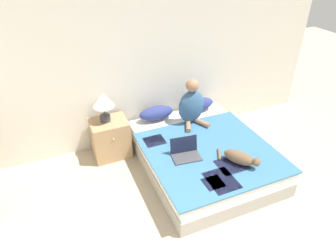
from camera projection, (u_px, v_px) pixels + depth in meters
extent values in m
cube|color=beige|center=(141.00, 61.00, 4.26)|extent=(5.98, 0.05, 2.55)
cube|color=#9E998E|center=(202.00, 160.00, 4.22)|extent=(1.58, 1.97, 0.21)
cube|color=silver|center=(203.00, 149.00, 4.12)|extent=(1.56, 1.94, 0.17)
cube|color=teal|center=(210.00, 152.00, 3.92)|extent=(1.63, 1.58, 0.02)
cube|color=#3D4784|center=(213.00, 183.00, 3.41)|extent=(0.23, 0.22, 0.01)
cube|color=#3D4784|center=(154.00, 141.00, 4.11)|extent=(0.28, 0.25, 0.01)
cube|color=#3D4784|center=(232.00, 165.00, 3.68)|extent=(0.37, 0.31, 0.01)
cube|color=#3D4784|center=(222.00, 181.00, 3.45)|extent=(0.32, 0.40, 0.01)
ellipsoid|color=navy|center=(156.00, 113.00, 4.55)|extent=(0.53, 0.23, 0.21)
ellipsoid|color=navy|center=(198.00, 104.00, 4.79)|extent=(0.53, 0.23, 0.21)
ellipsoid|color=#33567A|center=(191.00, 107.00, 4.40)|extent=(0.40, 0.22, 0.52)
sphere|color=#9E7051|center=(192.00, 85.00, 4.22)|extent=(0.19, 0.19, 0.19)
cylinder|color=#9E7051|center=(188.00, 126.00, 4.38)|extent=(0.18, 0.28, 0.07)
cylinder|color=#9E7051|center=(201.00, 122.00, 4.45)|extent=(0.18, 0.28, 0.07)
ellipsoid|color=brown|center=(239.00, 157.00, 3.67)|extent=(0.35, 0.42, 0.16)
sphere|color=brown|center=(256.00, 162.00, 3.56)|extent=(0.10, 0.10, 0.10)
cone|color=brown|center=(258.00, 158.00, 3.56)|extent=(0.05, 0.05, 0.05)
cone|color=brown|center=(256.00, 161.00, 3.52)|extent=(0.05, 0.05, 0.05)
cylinder|color=brown|center=(219.00, 154.00, 3.83)|extent=(0.13, 0.21, 0.04)
cube|color=#424247|center=(187.00, 158.00, 3.78)|extent=(0.38, 0.26, 0.02)
cube|color=black|center=(184.00, 144.00, 3.83)|extent=(0.36, 0.10, 0.21)
cube|color=tan|center=(111.00, 138.00, 4.36)|extent=(0.52, 0.43, 0.57)
sphere|color=tan|center=(113.00, 139.00, 4.12)|extent=(0.03, 0.03, 0.03)
cylinder|color=#38383D|center=(105.00, 118.00, 4.19)|extent=(0.15, 0.15, 0.09)
cylinder|color=#38383D|center=(104.00, 111.00, 4.13)|extent=(0.02, 0.02, 0.14)
cone|color=white|center=(103.00, 100.00, 4.04)|extent=(0.30, 0.30, 0.20)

